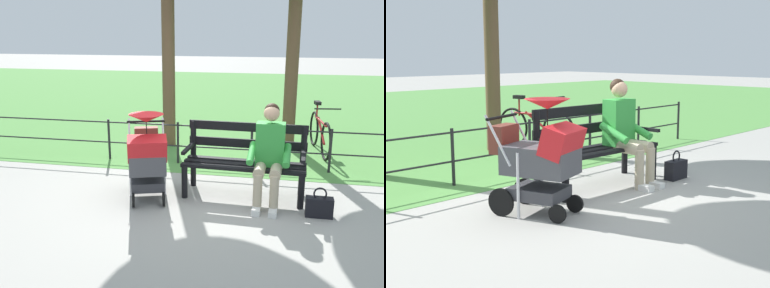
# 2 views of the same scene
# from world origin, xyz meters

# --- Properties ---
(ground_plane) EXTENTS (60.00, 60.00, 0.00)m
(ground_plane) POSITION_xyz_m (0.00, 0.00, 0.00)
(ground_plane) COLOR #9E9B93
(grass_lawn) EXTENTS (40.00, 16.00, 0.01)m
(grass_lawn) POSITION_xyz_m (0.00, -8.80, 0.00)
(grass_lawn) COLOR #518E42
(grass_lawn) RESTS_ON ground
(park_bench) EXTENTS (1.62, 0.66, 0.96)m
(park_bench) POSITION_xyz_m (-0.60, -0.12, 0.53)
(park_bench) COLOR black
(park_bench) RESTS_ON ground
(person_on_bench) EXTENTS (0.55, 0.74, 1.28)m
(person_on_bench) POSITION_xyz_m (-0.92, 0.11, 0.68)
(person_on_bench) COLOR tan
(person_on_bench) RESTS_ON ground
(stroller) EXTENTS (0.74, 0.99, 1.15)m
(stroller) POSITION_xyz_m (0.62, 0.30, 0.59)
(stroller) COLOR black
(stroller) RESTS_ON ground
(handbag) EXTENTS (0.32, 0.14, 0.37)m
(handbag) POSITION_xyz_m (-1.55, 0.44, 0.13)
(handbag) COLOR black
(handbag) RESTS_ON ground
(park_fence) EXTENTS (8.50, 0.04, 0.70)m
(park_fence) POSITION_xyz_m (-0.49, -1.30, 0.42)
(park_fence) COLOR black
(park_fence) RESTS_ON ground
(bicycle) EXTENTS (0.44, 1.65, 0.89)m
(bicycle) POSITION_xyz_m (-1.74, -2.49, 0.36)
(bicycle) COLOR black
(bicycle) RESTS_ON ground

